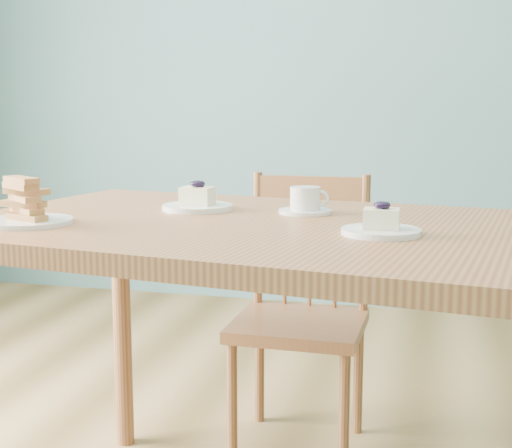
# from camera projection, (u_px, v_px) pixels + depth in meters

# --- Properties ---
(dining_table) EXTENTS (1.68, 1.11, 0.84)m
(dining_table) POSITION_uv_depth(u_px,v_px,m) (290.00, 260.00, 1.63)
(dining_table) COLOR #986239
(dining_table) RESTS_ON ground
(dining_chair) EXTENTS (0.41, 0.39, 0.89)m
(dining_chair) POSITION_uv_depth(u_px,v_px,m) (302.00, 310.00, 2.31)
(dining_chair) COLOR #986239
(dining_chair) RESTS_ON ground
(cheesecake_plate_near) EXTENTS (0.17, 0.17, 0.07)m
(cheesecake_plate_near) POSITION_uv_depth(u_px,v_px,m) (381.00, 226.00, 1.48)
(cheesecake_plate_near) COLOR white
(cheesecake_plate_near) RESTS_ON dining_table
(cheesecake_plate_far) EXTENTS (0.18, 0.18, 0.08)m
(cheesecake_plate_far) POSITION_uv_depth(u_px,v_px,m) (197.00, 202.00, 1.84)
(cheesecake_plate_far) COLOR white
(cheesecake_plate_far) RESTS_ON dining_table
(coffee_cup) EXTENTS (0.13, 0.13, 0.07)m
(coffee_cup) POSITION_uv_depth(u_px,v_px,m) (306.00, 202.00, 1.78)
(coffee_cup) COLOR white
(coffee_cup) RESTS_ON dining_table
(biscotti_plate) EXTENTS (0.20, 0.20, 0.11)m
(biscotti_plate) POSITION_uv_depth(u_px,v_px,m) (27.00, 208.00, 1.61)
(biscotti_plate) COLOR white
(biscotti_plate) RESTS_ON dining_table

